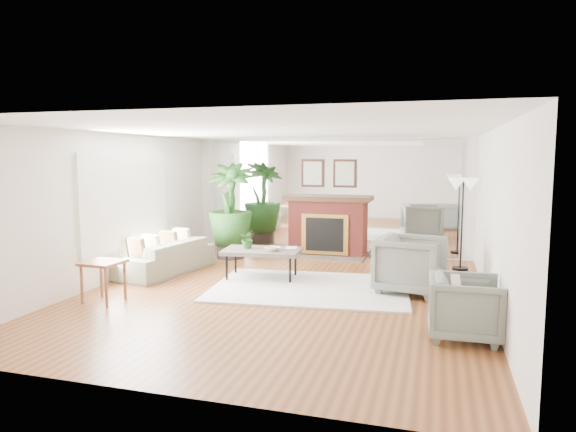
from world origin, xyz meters
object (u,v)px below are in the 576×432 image
(armchair_front, at_px, (465,307))
(side_table, at_px, (103,268))
(armchair_back, at_px, (411,265))
(fireplace, at_px, (327,225))
(coffee_table, at_px, (262,252))
(sofa, at_px, (166,257))
(floor_lamp, at_px, (463,192))
(potted_ficus, at_px, (230,207))

(armchair_front, bearing_deg, side_table, 86.89)
(armchair_back, bearing_deg, fireplace, 45.93)
(armchair_front, xyz_separation_m, side_table, (-4.97, 0.13, 0.13))
(armchair_front, bearing_deg, coffee_table, 55.50)
(sofa, relative_size, floor_lamp, 1.18)
(side_table, distance_m, floor_lamp, 6.35)
(armchair_back, xyz_separation_m, side_table, (-4.26, -1.76, 0.06))
(armchair_front, bearing_deg, floor_lamp, -3.09)
(fireplace, bearing_deg, armchair_back, -54.26)
(side_table, bearing_deg, armchair_front, -1.51)
(coffee_table, bearing_deg, potted_ficus, 128.03)
(fireplace, height_order, sofa, fireplace)
(fireplace, bearing_deg, armchair_front, -60.02)
(fireplace, distance_m, coffee_table, 2.51)
(coffee_table, height_order, armchair_front, armchair_front)
(armchair_back, height_order, armchair_front, armchair_back)
(armchair_front, bearing_deg, armchair_back, 19.16)
(fireplace, xyz_separation_m, floor_lamp, (2.70, -0.67, 0.80))
(sofa, height_order, floor_lamp, floor_lamp)
(side_table, bearing_deg, potted_ficus, 81.85)
(fireplace, distance_m, floor_lamp, 2.90)
(coffee_table, height_order, potted_ficus, potted_ficus)
(fireplace, height_order, coffee_table, fireplace)
(sofa, bearing_deg, armchair_back, 96.24)
(sofa, distance_m, side_table, 1.94)
(fireplace, bearing_deg, floor_lamp, -14.03)
(fireplace, height_order, floor_lamp, fireplace)
(coffee_table, height_order, floor_lamp, floor_lamp)
(sofa, relative_size, armchair_back, 2.07)
(fireplace, xyz_separation_m, armchair_back, (1.88, -2.62, -0.21))
(sofa, bearing_deg, side_table, 10.77)
(fireplace, relative_size, floor_lamp, 1.20)
(coffee_table, relative_size, floor_lamp, 0.80)
(armchair_front, distance_m, floor_lamp, 3.99)
(side_table, height_order, floor_lamp, floor_lamp)
(armchair_back, distance_m, potted_ficus, 4.20)
(sofa, bearing_deg, armchair_front, 76.30)
(sofa, bearing_deg, coffee_table, 99.26)
(fireplace, height_order, side_table, fireplace)
(armchair_back, bearing_deg, side_table, 122.62)
(fireplace, xyz_separation_m, side_table, (-2.37, -4.38, -0.16))
(coffee_table, xyz_separation_m, side_table, (-1.75, -1.95, 0.02))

